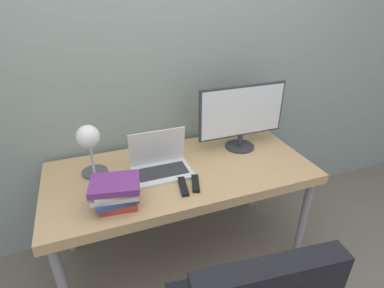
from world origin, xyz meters
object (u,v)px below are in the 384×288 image
at_px(laptop, 161,164).
at_px(desk_lamp, 89,144).
at_px(monitor, 242,114).
at_px(book_stack, 115,193).

relative_size(laptop, desk_lamp, 0.93).
bearing_deg(monitor, desk_lamp, -173.90).
bearing_deg(laptop, book_stack, -141.99).
xyz_separation_m(laptop, monitor, (0.59, 0.11, 0.19)).
relative_size(monitor, desk_lamp, 1.65).
relative_size(laptop, book_stack, 1.26).
distance_m(laptop, desk_lamp, 0.43).
relative_size(monitor, book_stack, 2.22).
height_order(laptop, monitor, monitor).
relative_size(desk_lamp, book_stack, 1.35).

